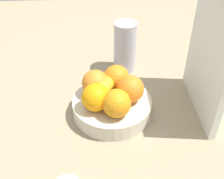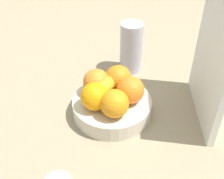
% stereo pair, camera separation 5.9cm
% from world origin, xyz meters
% --- Properties ---
extents(ground_plane, '(1.80, 1.40, 0.03)m').
position_xyz_m(ground_plane, '(0.00, 0.00, -0.01)').
color(ground_plane, gray).
extents(fruit_bowl, '(0.23, 0.23, 0.05)m').
position_xyz_m(fruit_bowl, '(0.03, -0.01, 0.03)').
color(fruit_bowl, beige).
rests_on(fruit_bowl, ground_plane).
extents(orange_front_left, '(0.08, 0.08, 0.08)m').
position_xyz_m(orange_front_left, '(0.03, 0.04, 0.09)').
color(orange_front_left, orange).
rests_on(orange_front_left, fruit_bowl).
extents(orange_front_right, '(0.08, 0.08, 0.08)m').
position_xyz_m(orange_front_right, '(-0.03, 0.01, 0.09)').
color(orange_front_right, orange).
rests_on(orange_front_right, fruit_bowl).
extents(orange_center, '(0.08, 0.08, 0.08)m').
position_xyz_m(orange_center, '(-0.01, -0.06, 0.09)').
color(orange_center, orange).
rests_on(orange_center, fruit_bowl).
extents(orange_back_left, '(0.08, 0.08, 0.08)m').
position_xyz_m(orange_back_left, '(0.06, -0.06, 0.09)').
color(orange_back_left, orange).
rests_on(orange_back_left, fruit_bowl).
extents(orange_back_right, '(0.08, 0.08, 0.08)m').
position_xyz_m(orange_back_right, '(0.09, 0.00, 0.09)').
color(orange_back_right, orange).
rests_on(orange_back_right, fruit_bowl).
extents(banana_bunch, '(0.17, 0.15, 0.06)m').
position_xyz_m(banana_bunch, '(0.01, -0.03, 0.08)').
color(banana_bunch, yellow).
rests_on(banana_bunch, fruit_bowl).
extents(cutting_board, '(0.28, 0.02, 0.36)m').
position_xyz_m(cutting_board, '(0.01, 0.26, 0.18)').
color(cutting_board, white).
rests_on(cutting_board, ground_plane).
extents(thermos_tumbler, '(0.08, 0.08, 0.18)m').
position_xyz_m(thermos_tumbler, '(-0.21, 0.05, 0.09)').
color(thermos_tumbler, '#B4B4C5').
rests_on(thermos_tumbler, ground_plane).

